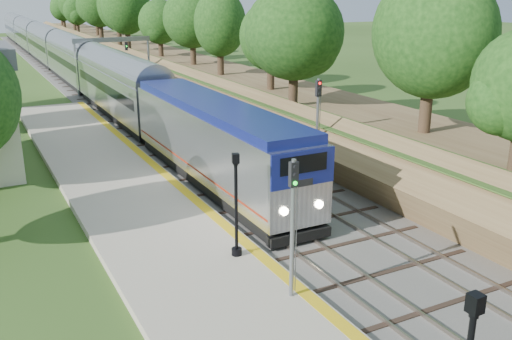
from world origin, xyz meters
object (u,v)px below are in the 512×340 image
train (59,55)px  signal_farside (318,117)px  lamppost_far (236,211)px  signal_platform (293,214)px  signal_gantry (112,50)px

train → signal_farside: (6.20, -55.61, 1.38)m
lamppost_far → signal_platform: bearing=-85.3°
train → signal_farside: signal_farside is taller
signal_platform → lamppost_far: bearing=94.7°
signal_gantry → signal_platform: bearing=-96.5°
signal_platform → signal_farside: bearing=53.4°
train → lamppost_far: 63.99m
signal_gantry → lamppost_far: (-5.70, -43.18, -2.43)m
signal_gantry → signal_platform: signal_gantry is taller
lamppost_far → signal_farside: size_ratio=0.75×
train → signal_platform: (-2.90, -67.88, 1.19)m
signal_farside → train: bearing=96.4°
train → signal_platform: size_ratio=24.69×
signal_gantry → signal_farside: bearing=-83.9°
train → signal_farside: size_ratio=21.59×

